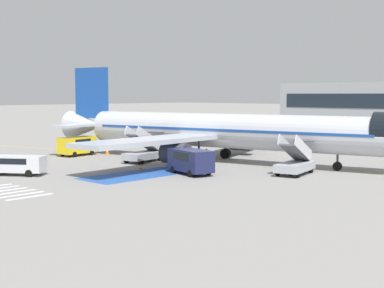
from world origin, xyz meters
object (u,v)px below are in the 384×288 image
fuel_tanker (290,129)px  traffic_cone_0 (107,151)px  service_van_1 (191,160)px  service_van_2 (16,163)px  boarding_stairs_aft (144,153)px  ground_crew_0 (207,156)px  ground_crew_1 (174,155)px  boarding_stairs_forward (295,164)px  service_van_0 (77,145)px  airliner (221,131)px  traffic_cone_2 (204,165)px  traffic_cone_1 (140,168)px

fuel_tanker → traffic_cone_0: 30.92m
service_van_1 → service_van_2: bearing=149.7°
boarding_stairs_aft → ground_crew_0: size_ratio=3.13×
boarding_stairs_aft → ground_crew_1: (3.83, 0.76, 0.01)m
service_van_2 → boarding_stairs_aft: bearing=139.6°
boarding_stairs_aft → traffic_cone_0: size_ratio=8.28×
boarding_stairs_forward → fuel_tanker: (-19.51, 28.69, 0.85)m
service_van_0 → ground_crew_0: bearing=-175.9°
traffic_cone_0 → service_van_1: bearing=-14.4°
airliner → boarding_stairs_forward: size_ratio=7.76×
traffic_cone_2 → boarding_stairs_forward: bearing=16.4°
service_van_0 → ground_crew_1: bearing=-179.8°
fuel_tanker → ground_crew_0: 31.40m
airliner → ground_crew_0: (0.98, -3.28, -2.29)m
airliner → traffic_cone_0: 15.37m
boarding_stairs_forward → boarding_stairs_aft: bearing=-180.0°
fuel_tanker → traffic_cone_1: size_ratio=22.18×
traffic_cone_1 → fuel_tanker: bearing=101.4°
service_van_0 → traffic_cone_1: size_ratio=10.18×
boarding_stairs_aft → ground_crew_1: boarding_stairs_aft is taller
fuel_tanker → service_van_1: (12.69, -35.08, -0.48)m
traffic_cone_1 → service_van_1: bearing=13.8°
traffic_cone_0 → boarding_stairs_aft: bearing=-12.0°
boarding_stairs_aft → traffic_cone_2: size_ratio=10.22×
airliner → ground_crew_1: airliner is taller
airliner → traffic_cone_2: bearing=10.4°
airliner → service_van_0: airliner is taller
fuel_tanker → service_van_2: (1.95, -46.20, -0.74)m
ground_crew_1 → traffic_cone_2: size_ratio=3.19×
fuel_tanker → traffic_cone_2: 33.11m
fuel_tanker → traffic_cone_2: size_ratio=18.70×
boarding_stairs_aft → fuel_tanker: bearing=83.3°
traffic_cone_1 → ground_crew_0: bearing=69.1°
fuel_tanker → ground_crew_1: (6.90, -31.46, -0.82)m
boarding_stairs_forward → boarding_stairs_aft: (-16.44, -3.53, 0.02)m
service_van_1 → boarding_stairs_aft: bearing=87.2°
boarding_stairs_forward → service_van_1: bearing=-149.0°
airliner → service_van_0: bearing=-77.8°
ground_crew_0 → ground_crew_1: bearing=179.8°
ground_crew_1 → service_van_1: bearing=-154.0°
ground_crew_0 → traffic_cone_2: 1.90m
boarding_stairs_aft → traffic_cone_0: 8.99m
boarding_stairs_aft → service_van_0: size_ratio=1.19×
airliner → ground_crew_1: 5.81m
airliner → ground_crew_0: size_ratio=24.28×
service_van_2 → traffic_cone_0: 17.61m
service_van_2 → traffic_cone_1: (5.40, 9.82, -0.84)m
ground_crew_1 → traffic_cone_0: size_ratio=2.58×
service_van_0 → service_van_1: size_ratio=0.91×
ground_crew_0 → traffic_cone_2: size_ratio=3.27×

